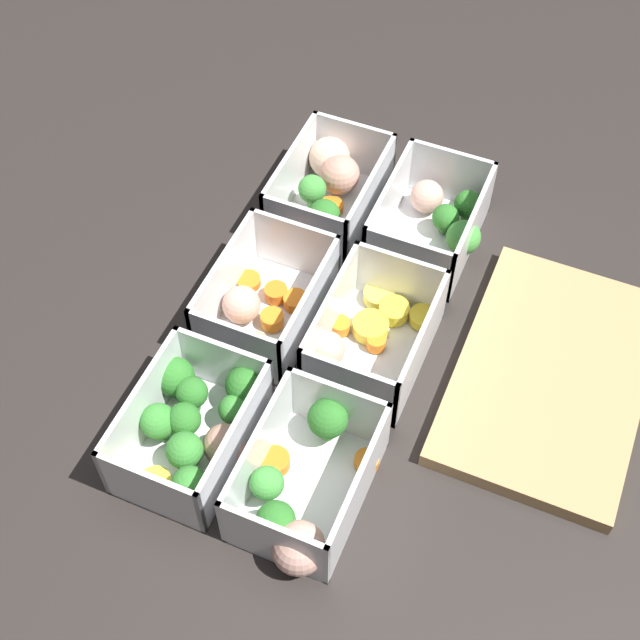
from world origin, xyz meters
name	(u,v)px	position (x,y,z in m)	size (l,w,h in m)	color
ground_plane	(320,335)	(0.00, 0.00, 0.00)	(4.00, 4.00, 0.00)	#282321
container_near_left	(325,191)	(-0.17, -0.07, 0.03)	(0.18, 0.11, 0.07)	white
container_near_center	(262,303)	(0.00, -0.06, 0.03)	(0.15, 0.11, 0.07)	white
container_near_right	(196,425)	(0.16, -0.06, 0.03)	(0.16, 0.12, 0.07)	white
container_far_left	(437,222)	(-0.18, 0.07, 0.03)	(0.15, 0.11, 0.07)	white
container_far_center	(367,338)	(0.00, 0.05, 0.02)	(0.17, 0.11, 0.07)	white
container_far_right	(303,488)	(0.18, 0.06, 0.03)	(0.18, 0.11, 0.07)	white
cutting_board	(551,376)	(-0.04, 0.23, 0.01)	(0.28, 0.18, 0.02)	tan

